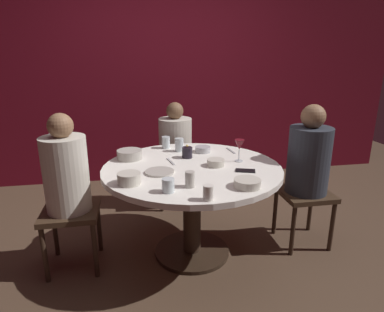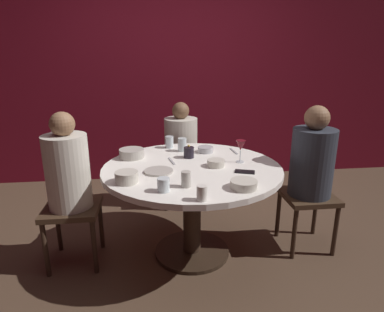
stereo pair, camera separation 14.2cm
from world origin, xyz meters
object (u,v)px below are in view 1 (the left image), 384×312
at_px(dining_table, 192,185).
at_px(cup_near_candle, 190,179).
at_px(cup_center_front, 166,142).
at_px(wine_glass, 239,146).
at_px(bowl_sauce_side, 129,178).
at_px(bowl_rice_portion, 247,183).
at_px(seated_diner_back, 175,142).
at_px(bowl_salad_center, 130,155).
at_px(candle_holder, 187,152).
at_px(bowl_small_white, 216,163).
at_px(cup_far_edge, 168,185).
at_px(bowl_serving_large, 203,149).
at_px(cell_phone, 245,171).
at_px(dinner_plate, 160,172).
at_px(seated_diner_right, 308,161).
at_px(seated_diner_left, 66,177).
at_px(cup_by_right_diner, 208,193).
at_px(cup_by_left_diner, 179,145).

xyz_separation_m(dining_table, cup_near_candle, (-0.09, -0.40, 0.20)).
xyz_separation_m(dining_table, cup_center_front, (-0.14, 0.54, 0.21)).
bearing_deg(wine_glass, bowl_sauce_side, -158.87).
height_order(wine_glass, bowl_rice_portion, wine_glass).
xyz_separation_m(cup_near_candle, cup_center_front, (-0.05, 0.93, 0.00)).
bearing_deg(bowl_sauce_side, seated_diner_back, 69.49).
bearing_deg(bowl_sauce_side, bowl_salad_center, 89.66).
bearing_deg(candle_holder, dining_table, -89.77).
bearing_deg(cup_center_front, cup_near_candle, -86.68).
distance_m(dining_table, bowl_small_white, 0.25).
bearing_deg(bowl_small_white, cup_far_edge, -133.46).
relative_size(seated_diner_back, bowl_serving_large, 8.36).
height_order(bowl_small_white, cup_far_edge, cup_far_edge).
bearing_deg(cup_near_candle, cell_phone, 26.32).
bearing_deg(cell_phone, bowl_sauce_side, -64.32).
relative_size(dining_table, bowl_salad_center, 6.76).
relative_size(seated_diner_back, bowl_salad_center, 5.51).
bearing_deg(dinner_plate, cup_near_candle, -60.70).
xyz_separation_m(seated_diner_back, bowl_small_white, (0.18, -0.99, 0.09)).
xyz_separation_m(seated_diner_back, candle_holder, (-0.00, -0.75, 0.11)).
height_order(bowl_sauce_side, cup_center_front, cup_center_front).
bearing_deg(wine_glass, bowl_salad_center, 165.61).
bearing_deg(candle_holder, seated_diner_right, -12.91).
xyz_separation_m(seated_diner_right, bowl_serving_large, (-0.79, 0.35, 0.04)).
relative_size(dinner_plate, cup_near_candle, 2.03).
bearing_deg(bowl_rice_portion, cup_far_edge, 178.68).
xyz_separation_m(bowl_salad_center, bowl_rice_portion, (0.73, -0.73, -0.01)).
height_order(bowl_salad_center, cup_far_edge, cup_far_edge).
distance_m(cell_phone, bowl_rice_portion, 0.30).
relative_size(bowl_rice_portion, cup_far_edge, 1.98).
relative_size(bowl_salad_center, bowl_rice_portion, 1.16).
bearing_deg(seated_diner_left, cup_near_candle, -25.93).
distance_m(seated_diner_left, cup_by_right_diner, 1.08).
xyz_separation_m(dinner_plate, cup_by_right_diner, (0.24, -0.51, 0.04)).
relative_size(dinner_plate, bowl_small_white, 1.58).
height_order(seated_diner_right, bowl_serving_large, seated_diner_right).
relative_size(seated_diner_right, cup_near_candle, 11.55).
height_order(cell_phone, cup_near_candle, cup_near_candle).
bearing_deg(cup_by_right_diner, cell_phone, 49.09).
bearing_deg(dining_table, seated_diner_right, 0.00).
relative_size(dinner_plate, bowl_sauce_side, 1.37).
bearing_deg(dining_table, cup_center_front, 104.68).
distance_m(seated_diner_back, cup_near_candle, 1.37).
xyz_separation_m(dinner_plate, cup_center_front, (0.11, 0.64, 0.05)).
xyz_separation_m(seated_diner_back, bowl_serving_large, (0.16, -0.61, 0.09)).
distance_m(cell_phone, cup_center_front, 0.87).
bearing_deg(cell_phone, cup_center_front, -126.21).
relative_size(seated_diner_right, cup_by_left_diner, 10.31).
bearing_deg(seated_diner_back, cell_phone, 17.41).
distance_m(seated_diner_right, candle_holder, 0.98).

